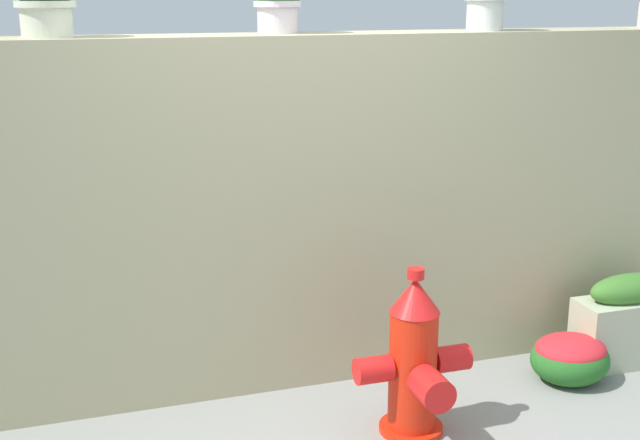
{
  "coord_description": "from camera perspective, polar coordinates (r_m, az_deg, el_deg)",
  "views": [
    {
      "loc": [
        -1.17,
        -3.11,
        2.1
      ],
      "look_at": [
        0.12,
        0.86,
        0.94
      ],
      "focal_mm": 46.62,
      "sensor_mm": 36.0,
      "label": 1
    }
  ],
  "objects": [
    {
      "name": "stone_wall",
      "position": [
        4.48,
        -2.23,
        0.52
      ],
      "size": [
        5.15,
        0.39,
        1.89
      ],
      "primitive_type": "cube",
      "color": "tan",
      "rests_on": "ground"
    },
    {
      "name": "fire_hydrant",
      "position": [
        4.07,
        6.51,
        -9.67
      ],
      "size": [
        0.58,
        0.47,
        0.84
      ],
      "color": "red",
      "rests_on": "ground"
    },
    {
      "name": "flower_bush_left",
      "position": [
        4.86,
        16.79,
        -8.96
      ],
      "size": [
        0.44,
        0.4,
        0.27
      ],
      "color": "#246323",
      "rests_on": "ground"
    },
    {
      "name": "planter_box",
      "position": [
        5.14,
        20.39,
        -6.49
      ],
      "size": [
        0.63,
        0.26,
        0.54
      ],
      "color": "#AAB191",
      "rests_on": "ground"
    }
  ]
}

